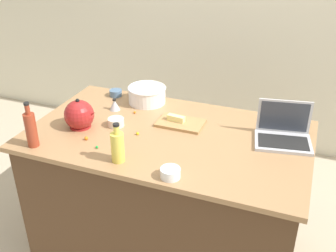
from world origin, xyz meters
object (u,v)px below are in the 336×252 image
Objects in this scene: cutting_board at (181,123)px; ramekin_wide at (116,93)px; bottle_soy at (31,129)px; mixing_bowl_large at (147,94)px; bottle_oil at (118,146)px; kettle at (79,115)px; butter_stick_left at (175,118)px; ramekin_small at (170,173)px; laptop at (283,133)px; kitchen_timer at (115,105)px; ramekin_medium at (116,122)px.

ramekin_wide is at bearing 156.85° from cutting_board.
mixing_bowl_large is at bearing 64.61° from bottle_soy.
bottle_oil is 1.03× the size of kettle.
bottle_oil is at bearing -104.90° from butter_stick_left.
kettle is 2.13× the size of ramekin_small.
bottle_soy is 1.24× the size of kettle.
butter_stick_left is at bearing 107.68° from ramekin_small.
cutting_board is at bearing -178.05° from laptop.
bottle_oil reaches higher than kettle.
kettle is 0.58m from butter_stick_left.
ramekin_small is at bearing -47.89° from ramekin_wide.
kitchen_timer reaches higher than cutting_board.
butter_stick_left is 1.10× the size of ramekin_small.
butter_stick_left is at bearing 25.36° from kettle.
bottle_oil is 0.40m from ramekin_medium.
laptop is 1.32× the size of mixing_bowl_large.
bottle_soy is 2.40× the size of butter_stick_left.
bottle_oil is at bearing -146.10° from laptop.
bottle_soy is at bearing -130.43° from ramekin_medium.
kettle is at bearing -116.59° from mixing_bowl_large.
butter_stick_left is at bearing 75.10° from bottle_oil.
kettle is 1.94× the size of butter_stick_left.
bottle_oil reaches higher than ramekin_medium.
bottle_soy reaches higher than ramekin_small.
ramekin_small reaches higher than ramekin_wide.
ramekin_small is (0.14, -0.54, 0.02)m from cutting_board.
bottle_oil is at bearing 3.57° from bottle_soy.
laptop reaches higher than ramekin_small.
kettle reaches higher than cutting_board.
ramekin_small is (0.70, -0.30, -0.05)m from kettle.
laptop is at bearing -12.24° from mixing_bowl_large.
kettle reaches higher than butter_stick_left.
bottle_oil reaches higher than kitchen_timer.
bottle_oil is 2.23× the size of ramekin_medium.
kitchen_timer is (-0.31, 0.54, -0.05)m from bottle_oil.
ramekin_medium is at bearing -95.89° from mixing_bowl_large.
mixing_bowl_large reaches higher than kitchen_timer.
kettle is 2.42× the size of ramekin_wide.
kettle is at bearing -156.04° from cutting_board.
ramekin_wide is (-0.57, 0.25, 0.01)m from cutting_board.
ramekin_small is at bearing -72.32° from butter_stick_left.
kitchen_timer is at bearing 119.48° from bottle_oil.
laptop is 4.47× the size of kitchen_timer.
ramekin_small is (0.82, -0.01, -0.08)m from bottle_soy.
ramekin_small is (0.17, -0.54, -0.01)m from butter_stick_left.
mixing_bowl_large is 0.74m from bottle_oil.
kitchen_timer is (-0.11, 0.20, 0.01)m from ramekin_medium.
cutting_board is 0.63m from ramekin_wide.
bottle_soy is 3.42× the size of kitchen_timer.
bottle_soy reaches higher than kitchen_timer.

